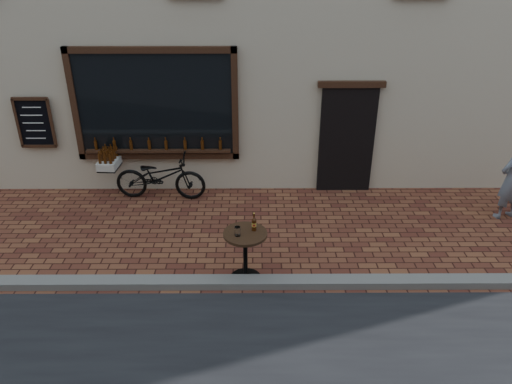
{
  "coord_description": "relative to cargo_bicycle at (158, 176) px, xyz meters",
  "views": [
    {
      "loc": [
        0.02,
        -5.95,
        4.79
      ],
      "look_at": [
        0.06,
        1.2,
        1.1
      ],
      "focal_mm": 35.0,
      "sensor_mm": 36.0,
      "label": 1
    }
  ],
  "objects": [
    {
      "name": "bistro_table",
      "position": [
        1.79,
        -2.73,
        0.12
      ],
      "size": [
        0.66,
        0.66,
        1.14
      ],
      "color": "black",
      "rests_on": "ground"
    },
    {
      "name": "cargo_bicycle",
      "position": [
        0.0,
        0.0,
        0.0
      ],
      "size": [
        2.13,
        0.75,
        1.02
      ],
      "rotation": [
        0.0,
        0.0,
        1.51
      ],
      "color": "black",
      "rests_on": "ground"
    },
    {
      "name": "pedestrian",
      "position": [
        6.68,
        -0.81,
        0.29
      ],
      "size": [
        0.65,
        0.53,
        1.55
      ],
      "primitive_type": "imported",
      "rotation": [
        0.0,
        0.0,
        3.46
      ],
      "color": "slate",
      "rests_on": "ground"
    },
    {
      "name": "ground",
      "position": [
        1.89,
        -3.1,
        -0.49
      ],
      "size": [
        90.0,
        90.0,
        0.0
      ],
      "primitive_type": "plane",
      "color": "#56251B",
      "rests_on": "ground"
    },
    {
      "name": "kerb",
      "position": [
        1.89,
        -2.9,
        -0.43
      ],
      "size": [
        90.0,
        0.25,
        0.12
      ],
      "primitive_type": "cube",
      "color": "slate",
      "rests_on": "ground"
    }
  ]
}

